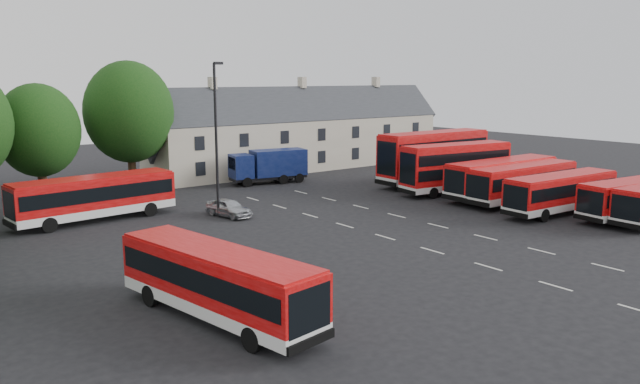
{
  "coord_description": "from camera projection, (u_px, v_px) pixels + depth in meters",
  "views": [
    {
      "loc": [
        -26.97,
        -25.92,
        10.09
      ],
      "look_at": [
        -0.86,
        7.67,
        2.2
      ],
      "focal_mm": 35.0,
      "sensor_mm": 36.0,
      "label": 1
    }
  ],
  "objects": [
    {
      "name": "lane_markings",
      "position": [
        412.0,
        231.0,
        41.29
      ],
      "size": [
        5.15,
        33.8,
        0.01
      ],
      "color": "beige",
      "rests_on": "ground"
    },
    {
      "name": "bus_north",
      "position": [
        94.0,
        195.0,
        43.83
      ],
      "size": [
        11.47,
        3.58,
        3.19
      ],
      "rotation": [
        0.0,
        0.0,
        0.09
      ],
      "color": "silver",
      "rests_on": "ground"
    },
    {
      "name": "bus_row_b",
      "position": [
        634.0,
        195.0,
        44.7
      ],
      "size": [
        10.24,
        3.47,
        2.84
      ],
      "rotation": [
        0.0,
        0.0,
        -0.12
      ],
      "color": "silver",
      "rests_on": "ground"
    },
    {
      "name": "bus_west",
      "position": [
        217.0,
        278.0,
        25.97
      ],
      "size": [
        4.13,
        11.02,
        3.04
      ],
      "rotation": [
        0.0,
        0.0,
        1.73
      ],
      "color": "silver",
      "rests_on": "ground"
    },
    {
      "name": "bus_row_d",
      "position": [
        523.0,
        180.0,
        50.21
      ],
      "size": [
        11.13,
        2.88,
        3.13
      ],
      "rotation": [
        0.0,
        0.0,
        -0.03
      ],
      "color": "silver",
      "rests_on": "ground"
    },
    {
      "name": "bus_row_e",
      "position": [
        502.0,
        175.0,
        52.14
      ],
      "size": [
        11.59,
        2.94,
        3.26
      ],
      "rotation": [
        0.0,
        0.0,
        -0.02
      ],
      "color": "silver",
      "rests_on": "ground"
    },
    {
      "name": "bus_dd_north",
      "position": [
        434.0,
        154.0,
        58.97
      ],
      "size": [
        12.21,
        3.07,
        4.98
      ],
      "rotation": [
        0.0,
        0.0,
        -0.02
      ],
      "color": "silver",
      "rests_on": "ground"
    },
    {
      "name": "bus_row_c",
      "position": [
        561.0,
        190.0,
        46.33
      ],
      "size": [
        10.61,
        3.07,
        2.96
      ],
      "rotation": [
        0.0,
        0.0,
        -0.06
      ],
      "color": "silver",
      "rests_on": "ground"
    },
    {
      "name": "terrace_houses",
      "position": [
        302.0,
        134.0,
        69.26
      ],
      "size": [
        35.7,
        7.13,
        10.06
      ],
      "color": "beige",
      "rests_on": "ground"
    },
    {
      "name": "ground",
      "position": [
        408.0,
        244.0,
        38.23
      ],
      "size": [
        140.0,
        140.0,
        0.0
      ],
      "primitive_type": "plane",
      "color": "black",
      "rests_on": "ground"
    },
    {
      "name": "lamppost",
      "position": [
        216.0,
        136.0,
        44.39
      ],
      "size": [
        0.76,
        0.29,
        11.11
      ],
      "rotation": [
        0.0,
        0.0,
        -0.02
      ],
      "color": "black",
      "rests_on": "ground"
    },
    {
      "name": "silver_car",
      "position": [
        229.0,
        208.0,
        45.52
      ],
      "size": [
        2.27,
        4.13,
        1.33
      ],
      "primitive_type": "imported",
      "rotation": [
        0.0,
        0.0,
        0.19
      ],
      "color": "#B3B6BB",
      "rests_on": "ground"
    },
    {
      "name": "box_truck",
      "position": [
        269.0,
        165.0,
        59.56
      ],
      "size": [
        7.6,
        3.62,
        3.2
      ],
      "rotation": [
        0.0,
        0.0,
        -0.19
      ],
      "color": "black",
      "rests_on": "ground"
    },
    {
      "name": "bus_dd_south",
      "position": [
        456.0,
        165.0,
        54.43
      ],
      "size": [
        10.83,
        3.89,
        4.35
      ],
      "rotation": [
        0.0,
        0.0,
        -0.14
      ],
      "color": "silver",
      "rests_on": "ground"
    }
  ]
}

